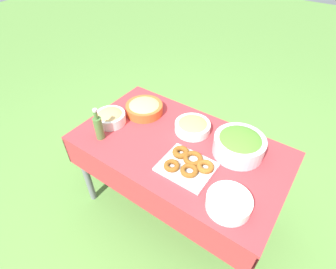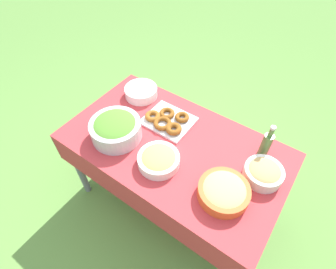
# 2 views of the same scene
# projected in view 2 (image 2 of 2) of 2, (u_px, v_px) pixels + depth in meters

# --- Properties ---
(ground_plane) EXTENTS (14.00, 14.00, 0.00)m
(ground_plane) POSITION_uv_depth(u_px,v_px,m) (173.00, 199.00, 2.18)
(ground_plane) COLOR #609342
(picnic_table) EXTENTS (1.40, 0.81, 0.72)m
(picnic_table) POSITION_uv_depth(u_px,v_px,m) (174.00, 154.00, 1.71)
(picnic_table) COLOR #B73338
(picnic_table) RESTS_ON ground_plane
(salad_bowl) EXTENTS (0.32, 0.32, 0.14)m
(salad_bowl) POSITION_uv_depth(u_px,v_px,m) (116.00, 128.00, 1.63)
(salad_bowl) COLOR silver
(salad_bowl) RESTS_ON picnic_table
(pasta_bowl) EXTENTS (0.28, 0.28, 0.09)m
(pasta_bowl) POSITION_uv_depth(u_px,v_px,m) (224.00, 191.00, 1.37)
(pasta_bowl) COLOR #E05B28
(pasta_bowl) RESTS_ON picnic_table
(donut_platter) EXTENTS (0.32, 0.27, 0.05)m
(donut_platter) POSITION_uv_depth(u_px,v_px,m) (168.00, 120.00, 1.75)
(donut_platter) COLOR silver
(donut_platter) RESTS_ON picnic_table
(plate_stack) EXTENTS (0.24, 0.24, 0.07)m
(plate_stack) POSITION_uv_depth(u_px,v_px,m) (141.00, 92.00, 1.92)
(plate_stack) COLOR white
(plate_stack) RESTS_ON picnic_table
(olive_oil_bottle) EXTENTS (0.06, 0.06, 0.24)m
(olive_oil_bottle) POSITION_uv_depth(u_px,v_px,m) (266.00, 144.00, 1.52)
(olive_oil_bottle) COLOR #4C7238
(olive_oil_bottle) RESTS_ON picnic_table
(bread_bowl) EXTENTS (0.22, 0.22, 0.09)m
(bread_bowl) POSITION_uv_depth(u_px,v_px,m) (263.00, 173.00, 1.45)
(bread_bowl) COLOR silver
(bread_bowl) RESTS_ON picnic_table
(fruit_bowl) EXTENTS (0.25, 0.25, 0.08)m
(fruit_bowl) POSITION_uv_depth(u_px,v_px,m) (159.00, 159.00, 1.52)
(fruit_bowl) COLOR white
(fruit_bowl) RESTS_ON picnic_table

